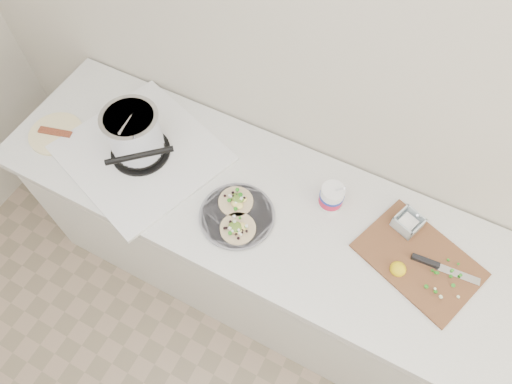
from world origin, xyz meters
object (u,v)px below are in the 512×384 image
at_px(stove, 137,140).
at_px(taco_plate, 237,215).
at_px(bacon_plate, 56,133).
at_px(tub, 332,196).
at_px(cutboard, 420,256).

bearing_deg(stove, taco_plate, 10.45).
height_order(taco_plate, bacon_plate, taco_plate).
bearing_deg(taco_plate, bacon_plate, -179.46).
xyz_separation_m(stove, taco_plate, (0.49, -0.08, -0.08)).
bearing_deg(taco_plate, stove, 171.34).
bearing_deg(tub, stove, -170.00).
xyz_separation_m(stove, tub, (0.79, 0.14, -0.03)).
distance_m(taco_plate, bacon_plate, 0.88).
relative_size(tub, cutboard, 0.43).
distance_m(stove, taco_plate, 0.50).
bearing_deg(taco_plate, tub, 35.96).
xyz_separation_m(taco_plate, cutboard, (0.67, 0.16, -0.00)).
bearing_deg(taco_plate, cutboard, 13.31).
height_order(cutboard, bacon_plate, cutboard).
distance_m(stove, bacon_plate, 0.40).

